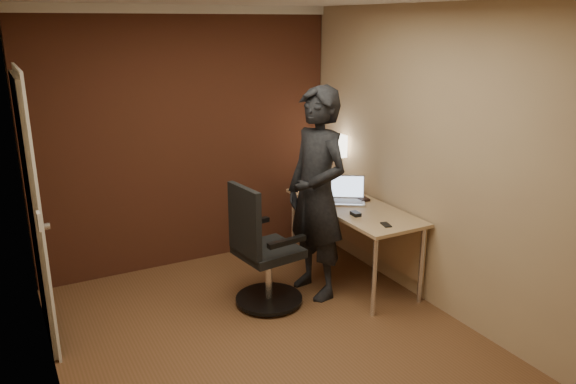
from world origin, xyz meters
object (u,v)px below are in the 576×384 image
object	(u,v)px
phone	(386,225)
mouse	(356,214)
wallet	(363,199)
office_chair	(262,255)
laptop	(347,194)
person	(317,194)
desk_lamp	(332,147)
desk	(359,217)

from	to	relation	value
phone	mouse	bearing A→B (deg)	118.72
wallet	office_chair	xyz separation A→B (m)	(-1.16, -0.18, -0.27)
mouse	office_chair	xyz separation A→B (m)	(-0.84, 0.15, -0.27)
wallet	mouse	bearing A→B (deg)	-133.93
laptop	person	distance (m)	0.54
desk_lamp	desk	bearing A→B (deg)	-97.46
desk_lamp	office_chair	world-z (taller)	desk_lamp
mouse	phone	world-z (taller)	mouse
desk_lamp	wallet	xyz separation A→B (m)	(0.01, -0.54, -0.41)
mouse	office_chair	distance (m)	0.90
mouse	person	size ratio (longest dim) A/B	0.05
desk	office_chair	xyz separation A→B (m)	(-1.06, -0.10, -0.13)
wallet	person	world-z (taller)	person
office_chair	person	distance (m)	0.70
laptop	mouse	size ratio (longest dim) A/B	4.17
mouse	office_chair	world-z (taller)	office_chair
laptop	phone	xyz separation A→B (m)	(-0.08, -0.71, -0.06)
desk_lamp	phone	bearing A→B (deg)	-100.39
phone	person	size ratio (longest dim) A/B	0.06
mouse	phone	bearing A→B (deg)	-73.14
phone	office_chair	xyz separation A→B (m)	(-0.92, 0.47, -0.26)
mouse	wallet	world-z (taller)	mouse
desk	phone	size ratio (longest dim) A/B	13.04
mouse	phone	xyz separation A→B (m)	(0.08, -0.32, -0.01)
wallet	desk	bearing A→B (deg)	-141.67
phone	wallet	bearing A→B (deg)	84.40
laptop	phone	world-z (taller)	laptop
desk_lamp	mouse	bearing A→B (deg)	-109.15
laptop	wallet	xyz separation A→B (m)	(0.15, -0.06, -0.05)
desk	office_chair	world-z (taller)	office_chair
laptop	person	size ratio (longest dim) A/B	0.22
desk	wallet	distance (m)	0.18
office_chair	wallet	bearing A→B (deg)	8.63
desk	desk_lamp	world-z (taller)	desk_lamp
desk	laptop	xyz separation A→B (m)	(-0.05, 0.13, 0.19)
desk	mouse	distance (m)	0.36
office_chair	laptop	bearing A→B (deg)	13.05
phone	wallet	size ratio (longest dim) A/B	1.05
wallet	person	size ratio (longest dim) A/B	0.06
desk_lamp	laptop	xyz separation A→B (m)	(-0.13, -0.48, -0.35)
desk	mouse	xyz separation A→B (m)	(-0.22, -0.25, 0.14)
phone	person	distance (m)	0.65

